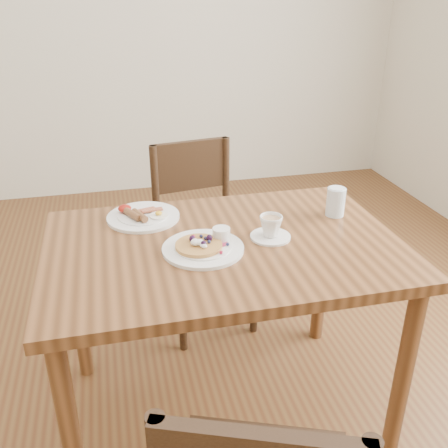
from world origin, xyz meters
The scene contains 7 objects.
ground centered at (0.00, 0.00, 0.00)m, with size 5.00×5.00×0.00m, color #593119.
dining_table centered at (0.00, 0.00, 0.65)m, with size 1.20×0.80×0.75m.
chair_far centered at (0.04, 0.65, 0.49)m, with size 0.48×0.48×0.88m.
pancake_plate centered at (-0.08, -0.03, 0.76)m, with size 0.27×0.27×0.06m.
breakfast_plate centered at (-0.25, 0.26, 0.76)m, with size 0.27×0.27×0.04m.
teacup_saucer centered at (0.16, 0.00, 0.79)m, with size 0.14×0.14×0.08m.
water_glass centered at (0.46, 0.12, 0.80)m, with size 0.07×0.07×0.11m, color silver.
Camera 1 is at (-0.35, -1.46, 1.54)m, focal length 40.00 mm.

